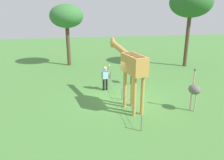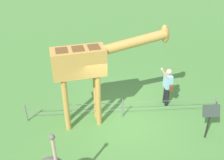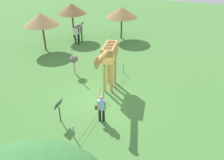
% 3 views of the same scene
% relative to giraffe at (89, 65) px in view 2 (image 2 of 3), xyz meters
% --- Properties ---
extents(ground_plane, '(60.00, 60.00, 0.00)m').
position_rel_giraffe_xyz_m(ground_plane, '(1.13, -0.01, -2.33)').
color(ground_plane, '#4C843D').
extents(giraffe, '(3.94, 1.17, 3.48)m').
position_rel_giraffe_xyz_m(giraffe, '(0.00, 0.00, 0.00)').
color(giraffe, '#C69347').
rests_on(giraffe, ground_plane).
extents(visitor, '(0.57, 0.57, 1.76)m').
position_rel_giraffe_xyz_m(visitor, '(2.93, 0.84, -1.43)').
color(visitor, black).
rests_on(visitor, ground_plane).
extents(info_sign, '(0.56, 0.21, 1.32)m').
position_rel_giraffe_xyz_m(info_sign, '(3.82, -1.13, -1.38)').
color(info_sign, black).
rests_on(info_sign, ground_plane).
extents(wire_fence, '(7.05, 0.05, 0.75)m').
position_rel_giraffe_xyz_m(wire_fence, '(1.13, 0.16, -1.93)').
color(wire_fence, slate).
rests_on(wire_fence, ground_plane).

